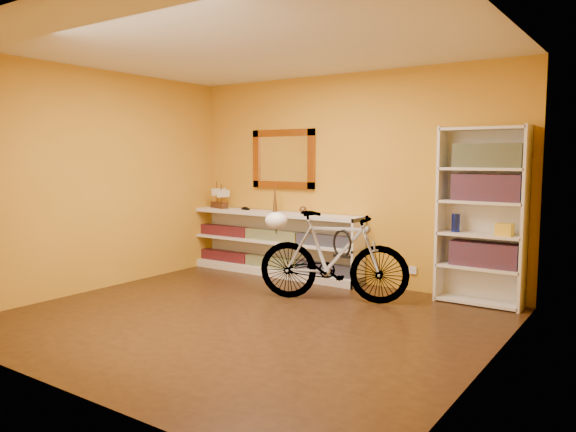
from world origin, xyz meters
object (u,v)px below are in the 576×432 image
Objects in this scene: helmet at (276,221)px; bicycle at (333,256)px; console_unit at (273,243)px; bookcase at (481,216)px.

bicycle is at bearing 20.06° from helmet.
helmet reaches higher than console_unit.
bookcase is at bearing 0.53° from console_unit.
bookcase is (2.71, 0.03, 0.52)m from console_unit.
bookcase is 1.63m from bicycle.
bookcase is at bearing -80.31° from bicycle.
console_unit is 1.55m from bicycle.
console_unit is at bearing 127.82° from helmet.
console_unit is at bearing 41.02° from bicycle.
bookcase is at bearing 26.93° from helmet.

